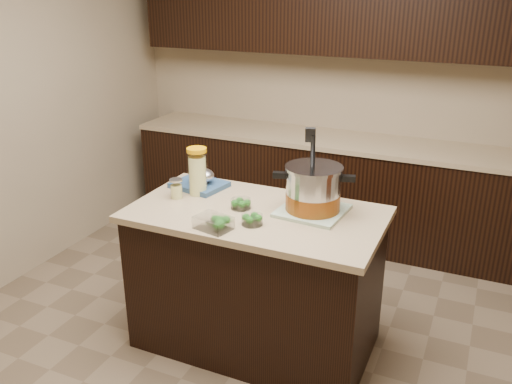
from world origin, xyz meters
TOP-DOWN VIEW (x-y plane):
  - ground_plane at (0.00, 0.00)m, footprint 4.00×4.00m
  - room_shell at (0.00, 0.00)m, footprint 4.04×4.04m
  - back_cabinets at (0.00, 1.74)m, footprint 3.60×0.63m
  - island at (0.00, 0.00)m, footprint 1.46×0.81m
  - dish_towel at (0.30, 0.12)m, footprint 0.39×0.39m
  - stock_pot at (0.30, 0.12)m, footprint 0.45×0.40m
  - lemonade_pitcher at (-0.44, 0.10)m, footprint 0.15×0.15m
  - mason_jar at (-0.53, -0.01)m, footprint 0.10×0.10m
  - broccoli_tub_left at (-0.10, 0.01)m, footprint 0.15×0.15m
  - broccoli_tub_right at (0.05, -0.17)m, footprint 0.14×0.14m
  - broccoli_tub_rect at (-0.11, -0.31)m, footprint 0.22×0.18m
  - blue_tray at (-0.48, 0.21)m, footprint 0.36×0.31m

SIDE VIEW (x-z plane):
  - ground_plane at x=0.00m, z-range 0.00..0.00m
  - island at x=0.00m, z-range 0.00..0.90m
  - dish_towel at x=0.30m, z-range 0.90..0.92m
  - broccoli_tub_right at x=0.05m, z-range 0.90..0.95m
  - broccoli_tub_left at x=-0.10m, z-range 0.90..0.95m
  - broccoli_tub_rect at x=-0.11m, z-range 0.90..0.96m
  - back_cabinets at x=0.00m, z-range -0.22..2.10m
  - blue_tray at x=-0.48m, z-range 0.88..1.00m
  - mason_jar at x=-0.53m, z-range 0.89..1.02m
  - stock_pot at x=0.30m, z-range 0.80..1.26m
  - lemonade_pitcher at x=-0.44m, z-range 0.89..1.18m
  - room_shell at x=0.00m, z-range 0.35..3.07m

